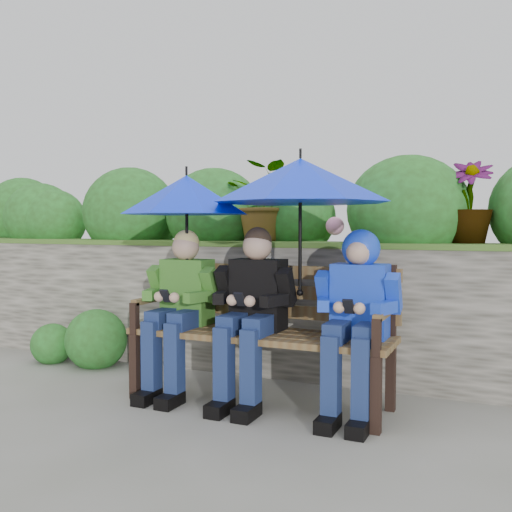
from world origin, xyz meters
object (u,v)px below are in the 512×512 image
at_px(park_bench, 263,323).
at_px(boy_right, 357,306).
at_px(boy_middle, 252,306).
at_px(umbrella_right, 300,181).
at_px(umbrella_left, 187,195).
at_px(boy_left, 180,302).

height_order(park_bench, boy_right, boy_right).
xyz_separation_m(boy_middle, umbrella_right, (0.30, 0.07, 0.80)).
relative_size(boy_right, umbrella_left, 1.27).
height_order(umbrella_left, umbrella_right, umbrella_right).
relative_size(park_bench, umbrella_right, 1.52).
bearing_deg(boy_left, umbrella_right, 4.55).
height_order(boy_right, umbrella_left, umbrella_left).
xyz_separation_m(umbrella_left, umbrella_right, (0.81, 0.02, 0.07)).
height_order(boy_left, boy_right, boy_right).
bearing_deg(boy_middle, umbrella_left, 174.43).
bearing_deg(umbrella_right, umbrella_left, -178.65).
distance_m(umbrella_left, umbrella_right, 0.82).
distance_m(boy_right, umbrella_right, 0.85).
xyz_separation_m(boy_left, boy_right, (1.22, 0.01, 0.04)).
bearing_deg(park_bench, umbrella_right, -2.94).
xyz_separation_m(boy_left, umbrella_left, (0.03, 0.05, 0.73)).
height_order(park_bench, umbrella_right, umbrella_right).
bearing_deg(park_bench, umbrella_left, -176.67).
distance_m(boy_left, boy_middle, 0.54).
height_order(boy_left, boy_middle, boy_middle).
bearing_deg(park_bench, boy_right, -6.12).
bearing_deg(umbrella_left, boy_right, -1.72).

